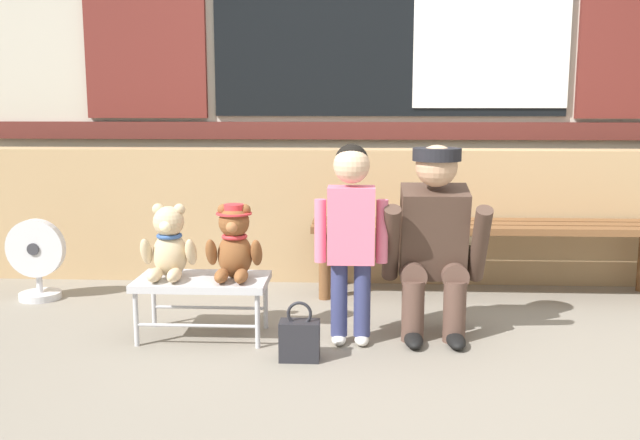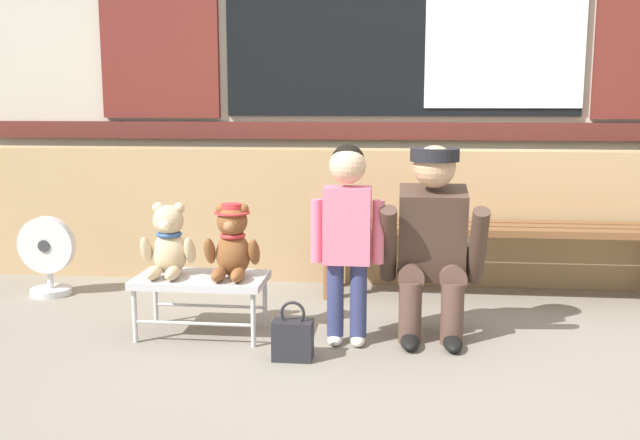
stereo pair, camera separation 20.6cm
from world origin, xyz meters
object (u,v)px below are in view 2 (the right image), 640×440
object	(u,v)px
small_display_bench	(201,283)
child_standing	(347,223)
adult_crouching	(434,242)
teddy_bear_with_hat	(232,242)
floor_fan	(48,256)
wooden_bench_long	(496,236)
handbag_on_ground	(293,339)
teddy_bear_plain	(169,243)

from	to	relation	value
small_display_bench	child_standing	bearing A→B (deg)	-4.66
small_display_bench	adult_crouching	bearing A→B (deg)	3.84
teddy_bear_with_hat	floor_fan	distance (m)	1.43
adult_crouching	floor_fan	size ratio (longest dim) A/B	1.98
wooden_bench_long	handbag_on_ground	distance (m)	1.57
small_display_bench	teddy_bear_plain	xyz separation A→B (m)	(-0.16, 0.00, 0.20)
small_display_bench	floor_fan	xyz separation A→B (m)	(-1.11, 0.62, -0.03)
teddy_bear_with_hat	child_standing	distance (m)	0.58
teddy_bear_plain	floor_fan	world-z (taller)	teddy_bear_plain
small_display_bench	teddy_bear_with_hat	size ratio (longest dim) A/B	1.76
floor_fan	wooden_bench_long	bearing A→B (deg)	5.17
wooden_bench_long	handbag_on_ground	size ratio (longest dim) A/B	7.72
handbag_on_ground	adult_crouching	bearing A→B (deg)	30.14
wooden_bench_long	child_standing	size ratio (longest dim) A/B	2.19
teddy_bear_with_hat	teddy_bear_plain	bearing A→B (deg)	-179.87
child_standing	adult_crouching	distance (m)	0.45
small_display_bench	handbag_on_ground	bearing A→B (deg)	-30.46
child_standing	floor_fan	bearing A→B (deg)	159.79
adult_crouching	child_standing	bearing A→B (deg)	-161.75
teddy_bear_plain	child_standing	size ratio (longest dim) A/B	0.38
handbag_on_ground	floor_fan	xyz separation A→B (m)	(-1.61, 0.91, 0.14)
teddy_bear_plain	floor_fan	distance (m)	1.15
teddy_bear_plain	teddy_bear_with_hat	bearing A→B (deg)	0.13
wooden_bench_long	handbag_on_ground	world-z (taller)	wooden_bench_long
floor_fan	adult_crouching	bearing A→B (deg)	-13.52
wooden_bench_long	child_standing	world-z (taller)	child_standing
wooden_bench_long	adult_crouching	bearing A→B (deg)	-117.15
small_display_bench	floor_fan	distance (m)	1.27
teddy_bear_with_hat	handbag_on_ground	bearing A→B (deg)	-41.08
teddy_bear_plain	child_standing	xyz separation A→B (m)	(0.89, -0.06, 0.13)
teddy_bear_plain	teddy_bear_with_hat	distance (m)	0.32
wooden_bench_long	teddy_bear_with_hat	distance (m)	1.62
teddy_bear_plain	adult_crouching	world-z (taller)	adult_crouching
small_display_bench	adult_crouching	xyz separation A→B (m)	(1.14, 0.08, 0.21)
teddy_bear_with_hat	floor_fan	xyz separation A→B (m)	(-1.27, 0.61, -0.23)
wooden_bench_long	teddy_bear_plain	world-z (taller)	teddy_bear_plain
adult_crouching	floor_fan	world-z (taller)	adult_crouching
wooden_bench_long	adult_crouching	world-z (taller)	adult_crouching
teddy_bear_plain	handbag_on_ground	xyz separation A→B (m)	(0.66, -0.30, -0.37)
wooden_bench_long	teddy_bear_plain	distance (m)	1.90
teddy_bear_with_hat	adult_crouching	world-z (taller)	adult_crouching
handbag_on_ground	floor_fan	bearing A→B (deg)	150.50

